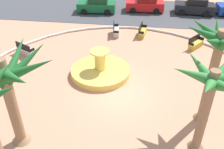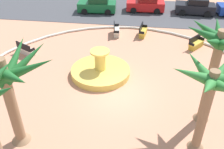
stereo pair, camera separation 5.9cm
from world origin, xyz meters
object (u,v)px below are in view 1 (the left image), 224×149
Objects in this scene: palm_tree_near_fountain at (6,80)px; bench_southeast at (142,32)px; bench_west at (196,44)px; bench_north at (26,50)px; fountain at (100,71)px; palm_tree_mid_plaza at (218,51)px; parked_car_second at (145,4)px; palm_tree_far_side at (211,90)px; parked_car_third at (195,6)px; parked_car_leftmost at (97,5)px; bench_east at (116,31)px.

palm_tree_near_fountain reaches higher than bench_southeast.
bench_north is (-13.26, -2.83, 0.00)m from bench_west.
fountain is 8.18m from palm_tree_mid_plaza.
palm_tree_near_fountain is at bearing -106.49° from parked_car_second.
bench_north is (-11.89, 7.72, -3.18)m from palm_tree_far_side.
parked_car_third reaches higher than bench_west.
bench_southeast is at bearing -45.99° from parked_car_leftmost.
bench_southeast is 0.41× the size of parked_car_leftmost.
bench_southeast is 6.20m from parked_car_second.
fountain reaches higher than parked_car_leftmost.
bench_west and bench_southeast have the same top height.
bench_west is at bearing -96.50° from parked_car_third.
bench_north is (-6.22, 2.03, 0.06)m from fountain.
parked_car_third is at bearing 36.98° from bench_north.
bench_west is at bearing 34.61° from fountain.
palm_tree_far_side is 1.16× the size of parked_car_leftmost.
palm_tree_near_fountain reaches higher than parked_car_third.
parked_car_leftmost is (-9.39, 6.96, 0.43)m from bench_west.
parked_car_third is at bearing 4.80° from parked_car_leftmost.
fountain is 2.44× the size of bench_southeast.
bench_north is 17.72m from parked_car_third.
bench_west is (7.04, 4.86, 0.06)m from fountain.
bench_west is (0.81, 8.41, -3.87)m from palm_tree_mid_plaza.
palm_tree_near_fountain reaches higher than fountain.
bench_southeast is at bearing 103.69° from palm_tree_far_side.
parked_car_leftmost is 1.00× the size of parked_car_third.
bench_north is (-12.45, 5.59, -3.87)m from palm_tree_mid_plaza.
palm_tree_mid_plaza reaches higher than palm_tree_far_side.
palm_tree_far_side reaches higher than bench_southeast.
palm_tree_near_fountain is at bearing -131.60° from bench_west.
bench_north is (-6.54, -4.45, 0.00)m from bench_east.
palm_tree_near_fountain is 13.66m from bench_east.
palm_tree_near_fountain is 1.23× the size of parked_car_third.
parked_car_third is (5.25, 6.07, 0.43)m from bench_southeast.
bench_east is (-5.91, 10.04, -3.87)m from palm_tree_mid_plaza.
parked_car_leftmost is at bearing -169.11° from parked_car_second.
bench_southeast is at bearing -90.72° from parked_car_second.
bench_east is at bearing -176.71° from bench_southeast.
parked_car_third is (10.28, 0.86, 0.00)m from parked_car_leftmost.
fountain is 8.66m from palm_tree_far_side.
bench_east is at bearing 113.75° from palm_tree_far_side.
palm_tree_mid_plaza reaches higher than palm_tree_near_fountain.
palm_tree_far_side is 1.16× the size of parked_car_third.
bench_southeast is (5.59, 12.98, -3.37)m from palm_tree_near_fountain.
palm_tree_mid_plaza is at bearing -60.85° from parked_car_leftmost.
bench_east is at bearing 87.19° from fountain.
palm_tree_near_fountain is 20.19m from parked_car_second.
bench_east is 0.40× the size of parked_car_third.
palm_tree_far_side is 2.87× the size of bench_north.
palm_tree_mid_plaza reaches higher than bench_west.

